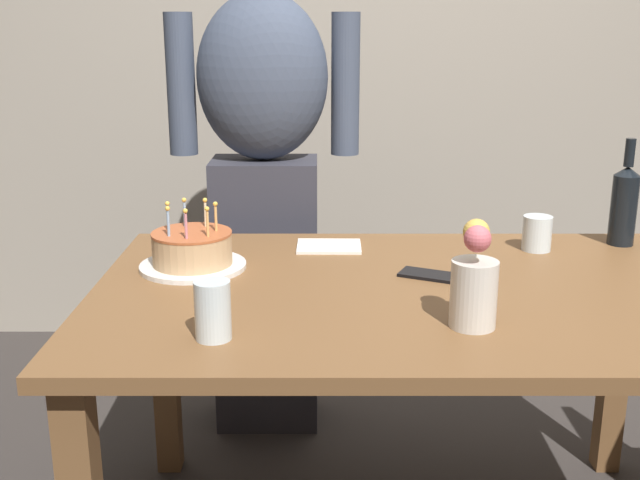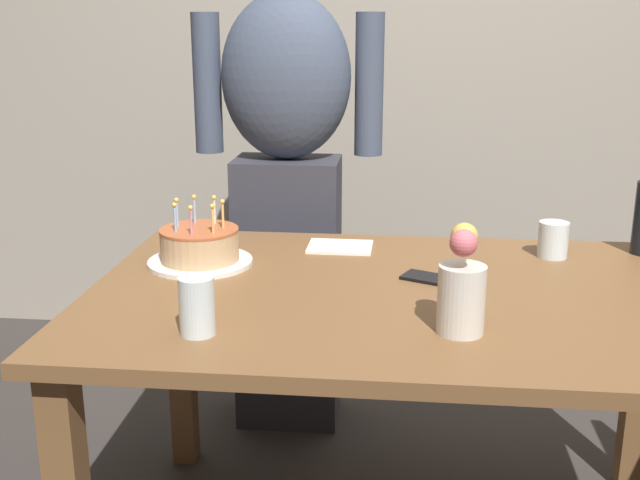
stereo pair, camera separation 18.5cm
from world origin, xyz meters
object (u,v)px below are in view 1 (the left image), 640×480
(birthday_cake, at_px, (193,251))
(wine_bottle, at_px, (625,203))
(flower_vase, at_px, (475,283))
(water_glass_near, at_px, (214,310))
(cell_phone, at_px, (430,275))
(water_glass_far, at_px, (538,233))
(person_man_bearded, at_px, (265,174))
(napkin_stack, at_px, (330,246))

(birthday_cake, xyz_separation_m, wine_bottle, (1.17, 0.22, 0.07))
(wine_bottle, bearing_deg, flower_vase, -131.22)
(water_glass_near, distance_m, cell_phone, 0.62)
(cell_phone, xyz_separation_m, flower_vase, (0.04, -0.32, 0.09))
(cell_phone, bearing_deg, water_glass_near, -116.37)
(water_glass_far, distance_m, person_man_bearded, 0.88)
(wine_bottle, height_order, person_man_bearded, person_man_bearded)
(cell_phone, distance_m, person_man_bearded, 0.79)
(water_glass_near, relative_size, wine_bottle, 0.40)
(flower_vase, relative_size, person_man_bearded, 0.14)
(water_glass_near, relative_size, cell_phone, 0.83)
(cell_phone, relative_size, flower_vase, 0.64)
(water_glass_near, xyz_separation_m, cell_phone, (0.48, 0.39, -0.06))
(water_glass_far, relative_size, flower_vase, 0.42)
(birthday_cake, distance_m, wine_bottle, 1.20)
(napkin_stack, height_order, person_man_bearded, person_man_bearded)
(flower_vase, bearing_deg, napkin_stack, 116.70)
(cell_phone, distance_m, napkin_stack, 0.35)
(birthday_cake, height_order, wine_bottle, wine_bottle)
(water_glass_near, xyz_separation_m, flower_vase, (0.52, 0.06, 0.04))
(water_glass_far, bearing_deg, cell_phone, -144.82)
(water_glass_near, distance_m, person_man_bearded, 1.03)
(birthday_cake, xyz_separation_m, napkin_stack, (0.35, 0.18, -0.04))
(wine_bottle, xyz_separation_m, napkin_stack, (-0.82, -0.04, -0.11))
(birthday_cake, xyz_separation_m, cell_phone, (0.59, -0.07, -0.04))
(cell_phone, bearing_deg, birthday_cake, -161.56)
(birthday_cake, xyz_separation_m, water_glass_far, (0.92, 0.16, 0.00))
(wine_bottle, distance_m, napkin_stack, 0.83)
(water_glass_far, height_order, flower_vase, flower_vase)
(cell_phone, bearing_deg, person_man_bearded, 149.97)
(cell_phone, bearing_deg, wine_bottle, 51.31)
(cell_phone, relative_size, person_man_bearded, 0.09)
(napkin_stack, bearing_deg, wine_bottle, 2.54)
(flower_vase, bearing_deg, cell_phone, 97.69)
(water_glass_near, height_order, napkin_stack, water_glass_near)
(water_glass_far, bearing_deg, water_glass_near, -142.66)
(person_man_bearded, bearing_deg, water_glass_near, 88.26)
(birthday_cake, distance_m, napkin_stack, 0.40)
(birthday_cake, xyz_separation_m, person_man_bearded, (0.14, 0.57, 0.09))
(napkin_stack, distance_m, flower_vase, 0.65)
(water_glass_far, xyz_separation_m, napkin_stack, (-0.57, 0.02, -0.04))
(water_glass_near, distance_m, water_glass_far, 1.01)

